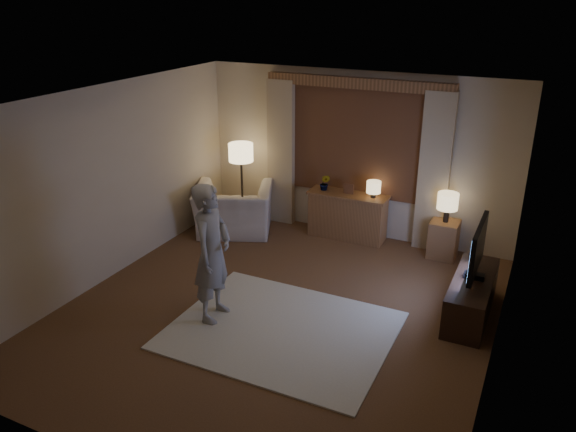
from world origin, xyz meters
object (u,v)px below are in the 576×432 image
Objects in this scene: armchair at (234,210)px; person at (212,253)px; side_table at (444,239)px; sideboard at (347,217)px; tv_stand at (471,296)px.

person is (1.11, -2.31, 0.47)m from armchair.
armchair is at bearing -170.07° from side_table.
sideboard is 1.53m from side_table.
armchair is 2.14× the size of side_table.
armchair reaches higher than sideboard.
tv_stand is at bearing -35.43° from sideboard.
sideboard is at bearing -17.44° from person.
side_table is at bearing -1.88° from sideboard.
person is at bearing -153.24° from tv_stand.
sideboard is 0.71× the size of person.
sideboard is at bearing 144.57° from tv_stand.
person reaches higher than armchair.
person reaches higher than sideboard.
side_table is 3.64m from person.
side_table is (1.53, -0.05, -0.07)m from sideboard.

